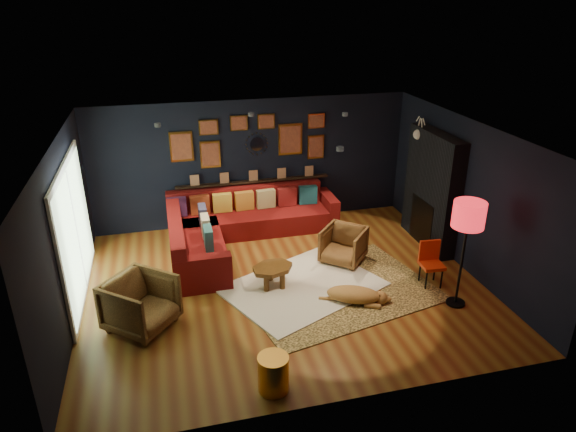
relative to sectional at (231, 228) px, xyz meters
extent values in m
plane|color=brown|center=(0.61, -1.81, -0.32)|extent=(6.50, 6.50, 0.00)
plane|color=black|center=(0.61, 0.94, 0.98)|extent=(6.50, 0.00, 6.50)
plane|color=black|center=(0.61, -4.56, 0.98)|extent=(6.50, 0.00, 6.50)
plane|color=black|center=(-2.64, -1.81, 0.98)|extent=(0.00, 5.50, 5.50)
plane|color=black|center=(3.86, -1.81, 0.98)|extent=(0.00, 5.50, 5.50)
plane|color=white|center=(0.61, -1.81, 2.28)|extent=(6.50, 6.50, 0.00)
cube|color=maroon|center=(0.41, 0.44, -0.11)|extent=(3.20, 0.95, 0.42)
cube|color=maroon|center=(0.41, 0.80, 0.31)|extent=(3.20, 0.24, 0.46)
cube|color=maroon|center=(2.11, 0.44, 0.00)|extent=(0.22, 0.95, 0.64)
cube|color=maroon|center=(-0.71, -0.66, -0.11)|extent=(0.95, 2.20, 0.42)
cube|color=maroon|center=(-1.07, -0.66, 0.31)|extent=(0.24, 2.20, 0.46)
cube|color=maroon|center=(-0.71, -1.66, 0.00)|extent=(0.95, 0.22, 0.64)
cube|color=#532557|center=(-0.99, 0.59, 0.30)|extent=(0.38, 0.14, 0.38)
cube|color=#98371B|center=(-0.54, 0.59, 0.30)|extent=(0.38, 0.14, 0.38)
cube|color=gold|center=(-0.09, 0.59, 0.30)|extent=(0.38, 0.14, 0.38)
cube|color=#C67E2A|center=(0.36, 0.59, 0.30)|extent=(0.38, 0.14, 0.38)
cube|color=tan|center=(0.81, 0.59, 0.30)|extent=(0.38, 0.14, 0.38)
cube|color=maroon|center=(1.26, 0.59, 0.30)|extent=(0.38, 0.14, 0.38)
cube|color=#164B5B|center=(1.71, 0.59, 0.30)|extent=(0.38, 0.14, 0.38)
cube|color=#333455|center=(-0.53, 0.04, 0.30)|extent=(0.14, 0.38, 0.38)
cube|color=#B8A98D|center=(-0.53, -0.46, 0.30)|extent=(0.14, 0.38, 0.38)
cube|color=#2B5D64|center=(-0.53, -0.96, 0.30)|extent=(0.14, 0.38, 0.38)
cube|color=black|center=(0.61, 0.87, 0.60)|extent=(3.20, 0.12, 0.04)
cube|color=gold|center=(-0.79, 0.91, 1.43)|extent=(0.45, 0.03, 0.60)
cube|color=brown|center=(-0.79, 0.89, 1.43)|extent=(0.38, 0.01, 0.51)
cube|color=gold|center=(-0.24, 0.91, 1.23)|extent=(0.40, 0.03, 0.55)
cube|color=brown|center=(-0.24, 0.89, 1.23)|extent=(0.34, 0.01, 0.47)
cube|color=gold|center=(-0.24, 0.91, 1.78)|extent=(0.38, 0.03, 0.30)
cube|color=brown|center=(-0.24, 0.89, 1.78)|extent=(0.32, 0.01, 0.25)
cube|color=gold|center=(1.41, 0.91, 1.43)|extent=(0.50, 0.03, 0.65)
cube|color=brown|center=(1.41, 0.89, 1.43)|extent=(0.42, 0.01, 0.55)
cube|color=gold|center=(1.96, 0.91, 1.23)|extent=(0.35, 0.03, 0.50)
cube|color=brown|center=(1.96, 0.89, 1.23)|extent=(0.30, 0.01, 0.42)
cube|color=gold|center=(1.96, 0.91, 1.78)|extent=(0.35, 0.03, 0.30)
cube|color=brown|center=(1.96, 0.89, 1.78)|extent=(0.30, 0.01, 0.25)
cube|color=gold|center=(0.36, 0.91, 1.83)|extent=(0.35, 0.03, 0.30)
cube|color=brown|center=(0.36, 0.89, 1.83)|extent=(0.30, 0.01, 0.25)
cube|color=gold|center=(0.91, 0.91, 1.83)|extent=(0.35, 0.03, 0.30)
cube|color=brown|center=(0.91, 0.89, 1.83)|extent=(0.30, 0.01, 0.25)
cylinder|color=silver|center=(0.71, 0.91, 1.38)|extent=(0.28, 0.03, 0.28)
cone|color=gold|center=(0.93, 0.91, 1.38)|extent=(0.03, 0.16, 0.03)
cone|color=gold|center=(0.92, 0.91, 1.46)|extent=(0.04, 0.16, 0.04)
cone|color=gold|center=(0.87, 0.91, 1.53)|extent=(0.04, 0.16, 0.04)
cone|color=gold|center=(0.80, 0.91, 1.58)|extent=(0.04, 0.16, 0.04)
cone|color=gold|center=(0.71, 0.91, 1.60)|extent=(0.03, 0.16, 0.03)
cone|color=gold|center=(0.63, 0.91, 1.58)|extent=(0.04, 0.16, 0.04)
cone|color=gold|center=(0.56, 0.91, 1.53)|extent=(0.04, 0.16, 0.04)
cone|color=gold|center=(0.51, 0.91, 1.46)|extent=(0.04, 0.16, 0.04)
cone|color=gold|center=(0.49, 0.91, 1.38)|extent=(0.03, 0.16, 0.03)
cone|color=gold|center=(0.51, 0.91, 1.29)|extent=(0.04, 0.16, 0.04)
cone|color=gold|center=(0.56, 0.91, 1.22)|extent=(0.04, 0.16, 0.04)
cone|color=gold|center=(0.63, 0.91, 1.17)|extent=(0.04, 0.16, 0.04)
cone|color=gold|center=(0.71, 0.91, 1.16)|extent=(0.03, 0.16, 0.03)
cone|color=gold|center=(0.80, 0.91, 1.17)|extent=(0.04, 0.16, 0.04)
cone|color=gold|center=(0.87, 0.91, 1.22)|extent=(0.04, 0.16, 0.04)
cone|color=gold|center=(0.92, 0.91, 1.29)|extent=(0.04, 0.16, 0.04)
cube|color=black|center=(3.71, -0.91, 0.78)|extent=(0.30, 1.60, 2.20)
cube|color=black|center=(3.65, -0.91, 0.13)|extent=(0.20, 0.80, 0.90)
cone|color=white|center=(3.80, -0.41, 1.73)|extent=(0.35, 0.28, 0.28)
sphere|color=white|center=(3.58, -0.41, 1.73)|extent=(0.20, 0.20, 0.20)
cylinder|color=white|center=(3.60, -0.47, 1.90)|extent=(0.02, 0.10, 0.28)
cylinder|color=white|center=(3.60, -0.35, 1.90)|extent=(0.02, 0.10, 0.28)
cube|color=white|center=(-2.61, -1.21, 0.78)|extent=(0.04, 2.80, 2.20)
cube|color=#A9CD9C|center=(-2.58, -1.21, 0.78)|extent=(0.01, 2.60, 2.00)
cube|color=white|center=(-2.58, -1.21, 0.78)|extent=(0.02, 0.06, 2.00)
cylinder|color=black|center=(-1.19, -0.61, 2.24)|extent=(0.10, 0.10, 0.06)
cylinder|color=black|center=(0.41, -0.21, 2.24)|extent=(0.10, 0.10, 0.06)
cylinder|color=black|center=(2.01, -0.61, 2.24)|extent=(0.10, 0.10, 0.06)
cylinder|color=black|center=(1.21, -2.61, 2.24)|extent=(0.10, 0.10, 0.06)
cube|color=white|center=(0.90, -1.96, -0.31)|extent=(2.94, 2.62, 0.03)
cube|color=#DEB965|center=(1.41, -2.18, -0.31)|extent=(3.46, 2.80, 0.02)
cylinder|color=brown|center=(0.28, -1.94, -0.15)|extent=(0.09, 0.09, 0.29)
cylinder|color=brown|center=(0.55, -1.94, -0.15)|extent=(0.09, 0.09, 0.29)
cylinder|color=brown|center=(0.42, -1.63, -0.15)|extent=(0.09, 0.09, 0.29)
cylinder|color=#A0241A|center=(-0.69, -0.45, -0.13)|extent=(0.48, 0.48, 0.32)
imported|color=#AD6F36|center=(-1.67, -2.43, 0.12)|extent=(1.16, 1.17, 0.88)
imported|color=#AD6F36|center=(1.85, -1.26, 0.04)|extent=(0.97, 0.97, 0.73)
cylinder|color=gold|center=(-0.10, -4.16, -0.08)|extent=(0.39, 0.39, 0.49)
cylinder|color=black|center=(2.85, -2.51, -0.13)|extent=(0.03, 0.03, 0.38)
cylinder|color=black|center=(3.12, -2.53, -0.13)|extent=(0.03, 0.03, 0.38)
cylinder|color=black|center=(2.87, -2.25, -0.13)|extent=(0.03, 0.03, 0.38)
cylinder|color=black|center=(3.14, -2.27, -0.13)|extent=(0.03, 0.03, 0.38)
cube|color=red|center=(2.99, -2.39, 0.05)|extent=(0.38, 0.38, 0.06)
cube|color=red|center=(3.01, -2.24, 0.26)|extent=(0.36, 0.08, 0.36)
cylinder|color=black|center=(3.11, -3.01, -0.30)|extent=(0.29, 0.29, 0.04)
cylinder|color=black|center=(3.11, -3.01, 0.42)|extent=(0.04, 0.04, 1.40)
cylinder|color=red|center=(3.11, -3.01, 1.22)|extent=(0.48, 0.48, 0.40)
camera|label=1|loc=(-1.14, -9.03, 4.22)|focal=32.00mm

